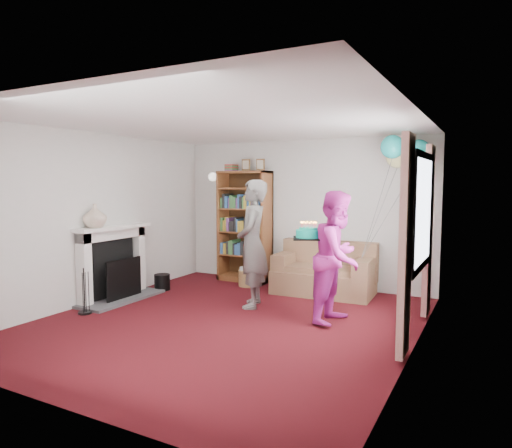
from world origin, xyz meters
The scene contains 16 objects.
ground centered at (0.00, 0.00, 0.00)m, with size 5.00×5.00×0.00m, color black.
wall_back centered at (0.00, 2.51, 1.25)m, with size 4.50×0.02×2.50m, color silver.
wall_left centered at (-2.26, 0.00, 1.25)m, with size 0.02×5.00×2.50m, color silver.
wall_right centered at (2.26, 0.00, 1.25)m, with size 0.02×5.00×2.50m, color silver.
ceiling centered at (0.00, 0.00, 2.50)m, with size 4.50×5.00×0.01m, color white.
fireplace centered at (-2.09, 0.19, 0.51)m, with size 0.55×1.80×1.12m.
window_bay centered at (2.21, 0.60, 1.20)m, with size 0.14×2.02×2.20m.
wall_sconce centered at (-1.75, 2.36, 1.88)m, with size 0.16×0.23×0.16m.
bookcase centered at (-1.02, 2.30, 0.97)m, with size 0.94×0.42×2.19m.
sofa centered at (0.58, 2.06, 0.31)m, with size 1.55×0.82×0.82m.
wicker_basket centered at (-0.74, 1.94, 0.15)m, with size 0.36×0.36×0.33m.
person_striped centered at (-0.07, 0.82, 0.91)m, with size 0.66×0.43×1.81m, color black.
person_magenta centered at (1.22, 0.70, 0.84)m, with size 0.81×0.63×1.67m, color #B3238C.
birthday_cake centered at (0.85, 0.62, 1.12)m, with size 0.38×0.38×0.22m.
balloons centered at (1.73, 2.09, 2.22)m, with size 0.89×0.72×1.81m.
mantel_vase centered at (-2.12, -0.15, 1.30)m, with size 0.33×0.33×0.34m, color beige.
Camera 1 is at (2.98, -4.83, 1.78)m, focal length 32.00 mm.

